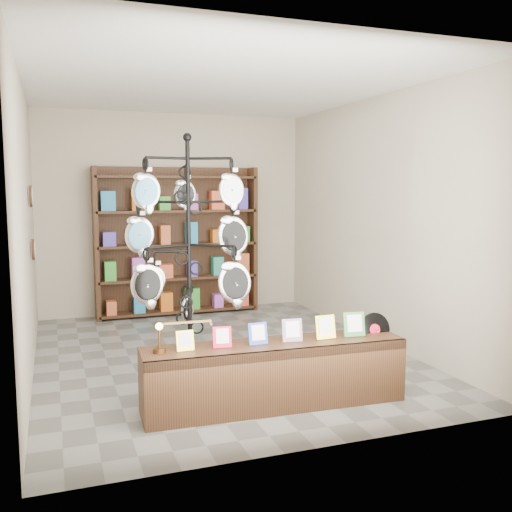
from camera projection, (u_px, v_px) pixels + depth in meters
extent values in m
plane|color=slate|center=(221.00, 355.00, 6.51)|extent=(5.00, 5.00, 0.00)
plane|color=#BBAB97|center=(174.00, 214.00, 8.67)|extent=(4.00, 0.00, 4.00)
plane|color=#BBAB97|center=(319.00, 245.00, 3.99)|extent=(4.00, 0.00, 4.00)
plane|color=#BBAB97|center=(26.00, 228.00, 5.66)|extent=(0.00, 5.00, 5.00)
plane|color=#BBAB97|center=(376.00, 220.00, 7.00)|extent=(0.00, 5.00, 5.00)
plane|color=white|center=(219.00, 85.00, 6.15)|extent=(5.00, 5.00, 0.00)
cylinder|color=black|center=(191.00, 390.00, 5.34)|extent=(0.55, 0.55, 0.03)
cylinder|color=black|center=(189.00, 269.00, 5.20)|extent=(0.04, 0.04, 2.32)
sphere|color=black|center=(187.00, 137.00, 5.06)|extent=(0.08, 0.08, 0.08)
ellipsoid|color=silver|center=(187.00, 310.00, 5.49)|extent=(0.13, 0.06, 0.24)
cube|color=#AD8648|center=(187.00, 322.00, 4.92)|extent=(0.44, 0.04, 0.04)
cube|color=black|center=(275.00, 374.00, 4.96)|extent=(2.32, 0.57, 0.56)
cube|color=gold|center=(185.00, 341.00, 4.68)|extent=(0.15, 0.06, 0.17)
cube|color=red|center=(222.00, 337.00, 4.77)|extent=(0.16, 0.06, 0.18)
cube|color=#263FA5|center=(258.00, 334.00, 4.86)|extent=(0.17, 0.06, 0.19)
cube|color=#E54C33|center=(292.00, 330.00, 4.96)|extent=(0.18, 0.07, 0.20)
cube|color=gold|center=(325.00, 327.00, 5.05)|extent=(0.19, 0.07, 0.21)
cube|color=#337233|center=(354.00, 324.00, 5.13)|extent=(0.20, 0.07, 0.22)
cylinder|color=black|center=(375.00, 330.00, 5.26)|extent=(0.32, 0.08, 0.31)
cylinder|color=red|center=(375.00, 330.00, 5.26)|extent=(0.11, 0.03, 0.10)
cylinder|color=#492C14|center=(160.00, 350.00, 4.63)|extent=(0.10, 0.10, 0.04)
cylinder|color=#492C14|center=(159.00, 339.00, 4.61)|extent=(0.02, 0.02, 0.15)
sphere|color=#FFBF59|center=(159.00, 326.00, 4.60)|extent=(0.06, 0.06, 0.06)
cube|color=black|center=(175.00, 240.00, 8.66)|extent=(2.40, 0.04, 2.20)
cube|color=black|center=(96.00, 244.00, 8.11)|extent=(0.06, 0.36, 2.20)
cube|color=black|center=(252.00, 239.00, 8.90)|extent=(0.06, 0.36, 2.20)
cube|color=black|center=(179.00, 310.00, 8.63)|extent=(2.36, 0.36, 0.04)
cube|color=black|center=(178.00, 278.00, 8.57)|extent=(2.36, 0.36, 0.03)
cube|color=black|center=(178.00, 245.00, 8.51)|extent=(2.36, 0.36, 0.04)
cube|color=black|center=(177.00, 211.00, 8.45)|extent=(2.36, 0.36, 0.04)
cube|color=black|center=(177.00, 177.00, 8.39)|extent=(2.36, 0.36, 0.04)
cylinder|color=black|center=(31.00, 196.00, 6.38)|extent=(0.03, 0.24, 0.24)
cylinder|color=black|center=(33.00, 250.00, 6.45)|extent=(0.03, 0.24, 0.24)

